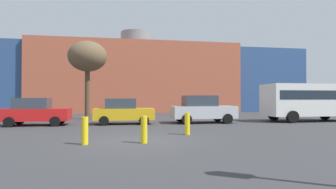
{
  "coord_description": "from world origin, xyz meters",
  "views": [
    {
      "loc": [
        -0.85,
        -11.23,
        1.65
      ],
      "look_at": [
        2.62,
        8.47,
        1.96
      ],
      "focal_mm": 29.83,
      "sensor_mm": 36.0,
      "label": 1
    }
  ],
  "objects_px": {
    "parked_car_2": "(123,111)",
    "bollard_yellow_2": "(187,124)",
    "bare_tree_0": "(87,57)",
    "bollard_yellow_1": "(144,130)",
    "white_bus": "(310,99)",
    "parked_car_3": "(202,109)",
    "parked_car_1": "(36,112)",
    "bollard_yellow_0": "(85,131)"
  },
  "relations": [
    {
      "from": "bollard_yellow_2",
      "to": "bare_tree_0",
      "type": "bearing_deg",
      "value": 117.72
    },
    {
      "from": "parked_car_1",
      "to": "bollard_yellow_1",
      "type": "xyz_separation_m",
      "value": [
        6.02,
        -8.05,
        -0.34
      ]
    },
    {
      "from": "bollard_yellow_2",
      "to": "bollard_yellow_1",
      "type": "bearing_deg",
      "value": -135.85
    },
    {
      "from": "bollard_yellow_0",
      "to": "bollard_yellow_1",
      "type": "relative_size",
      "value": 0.99
    },
    {
      "from": "white_bus",
      "to": "parked_car_3",
      "type": "bearing_deg",
      "value": 179.81
    },
    {
      "from": "parked_car_1",
      "to": "parked_car_3",
      "type": "distance_m",
      "value": 10.73
    },
    {
      "from": "parked_car_1",
      "to": "bollard_yellow_2",
      "type": "relative_size",
      "value": 3.91
    },
    {
      "from": "parked_car_1",
      "to": "bollard_yellow_0",
      "type": "distance_m",
      "value": 8.9
    },
    {
      "from": "parked_car_1",
      "to": "bollard_yellow_0",
      "type": "xyz_separation_m",
      "value": [
        3.88,
        -8.0,
        -0.35
      ]
    },
    {
      "from": "bollard_yellow_0",
      "to": "bare_tree_0",
      "type": "bearing_deg",
      "value": 95.81
    },
    {
      "from": "parked_car_1",
      "to": "white_bus",
      "type": "height_order",
      "value": "white_bus"
    },
    {
      "from": "bollard_yellow_0",
      "to": "bollard_yellow_1",
      "type": "height_order",
      "value": "bollard_yellow_1"
    },
    {
      "from": "parked_car_3",
      "to": "bare_tree_0",
      "type": "distance_m",
      "value": 10.28
    },
    {
      "from": "parked_car_2",
      "to": "parked_car_3",
      "type": "distance_m",
      "value": 5.36
    },
    {
      "from": "parked_car_2",
      "to": "bollard_yellow_2",
      "type": "height_order",
      "value": "parked_car_2"
    },
    {
      "from": "bollard_yellow_1",
      "to": "bollard_yellow_2",
      "type": "distance_m",
      "value": 3.05
    },
    {
      "from": "bollard_yellow_0",
      "to": "parked_car_3",
      "type": "bearing_deg",
      "value": 49.44
    },
    {
      "from": "parked_car_2",
      "to": "bollard_yellow_2",
      "type": "relative_size",
      "value": 3.83
    },
    {
      "from": "parked_car_3",
      "to": "bollard_yellow_1",
      "type": "relative_size",
      "value": 4.26
    },
    {
      "from": "bollard_yellow_0",
      "to": "bollard_yellow_2",
      "type": "xyz_separation_m",
      "value": [
        4.32,
        2.07,
        0.0
      ]
    },
    {
      "from": "bare_tree_0",
      "to": "bollard_yellow_1",
      "type": "relative_size",
      "value": 6.21
    },
    {
      "from": "white_bus",
      "to": "bollard_yellow_1",
      "type": "relative_size",
      "value": 6.69
    },
    {
      "from": "white_bus",
      "to": "bollard_yellow_1",
      "type": "xyz_separation_m",
      "value": [
        -12.94,
        -8.02,
        -1.11
      ]
    },
    {
      "from": "parked_car_2",
      "to": "bollard_yellow_2",
      "type": "bearing_deg",
      "value": -64.39
    },
    {
      "from": "parked_car_1",
      "to": "bollard_yellow_1",
      "type": "bearing_deg",
      "value": -53.21
    },
    {
      "from": "parked_car_1",
      "to": "bollard_yellow_2",
      "type": "bearing_deg",
      "value": -35.84
    },
    {
      "from": "bollard_yellow_2",
      "to": "white_bus",
      "type": "bearing_deg",
      "value": 28.74
    },
    {
      "from": "parked_car_3",
      "to": "bollard_yellow_2",
      "type": "xyz_separation_m",
      "value": [
        -2.52,
        -5.93,
        -0.43
      ]
    },
    {
      "from": "white_bus",
      "to": "bare_tree_0",
      "type": "bearing_deg",
      "value": 163.67
    },
    {
      "from": "parked_car_3",
      "to": "white_bus",
      "type": "relative_size",
      "value": 0.64
    },
    {
      "from": "parked_car_3",
      "to": "bollard_yellow_1",
      "type": "xyz_separation_m",
      "value": [
        -4.71,
        -8.05,
        -0.43
      ]
    },
    {
      "from": "bare_tree_0",
      "to": "bollard_yellow_2",
      "type": "xyz_separation_m",
      "value": [
        5.62,
        -10.7,
        -4.5
      ]
    },
    {
      "from": "parked_car_1",
      "to": "white_bus",
      "type": "bearing_deg",
      "value": -0.08
    },
    {
      "from": "bare_tree_0",
      "to": "parked_car_2",
      "type": "bearing_deg",
      "value": -59.76
    },
    {
      "from": "parked_car_3",
      "to": "bollard_yellow_1",
      "type": "height_order",
      "value": "parked_car_3"
    },
    {
      "from": "parked_car_3",
      "to": "bollard_yellow_0",
      "type": "relative_size",
      "value": 4.32
    },
    {
      "from": "parked_car_2",
      "to": "parked_car_3",
      "type": "xyz_separation_m",
      "value": [
        5.36,
        -0.0,
        0.1
      ]
    },
    {
      "from": "parked_car_1",
      "to": "bare_tree_0",
      "type": "distance_m",
      "value": 6.84
    },
    {
      "from": "bollard_yellow_2",
      "to": "bollard_yellow_0",
      "type": "bearing_deg",
      "value": -154.4
    },
    {
      "from": "bollard_yellow_1",
      "to": "bare_tree_0",
      "type": "bearing_deg",
      "value": 105.0
    },
    {
      "from": "parked_car_3",
      "to": "bare_tree_0",
      "type": "xyz_separation_m",
      "value": [
        -8.14,
        4.77,
        4.07
      ]
    },
    {
      "from": "bare_tree_0",
      "to": "bollard_yellow_1",
      "type": "distance_m",
      "value": 14.01
    }
  ]
}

